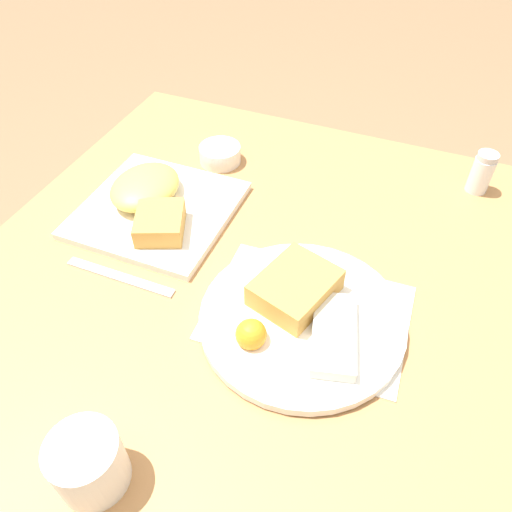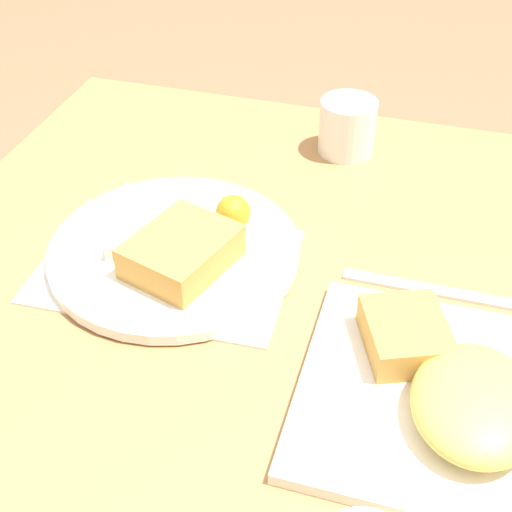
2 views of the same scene
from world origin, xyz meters
TOP-DOWN VIEW (x-y plane):
  - ground_plane at (0.00, 0.00)m, footprint 8.00×8.00m
  - dining_table at (0.00, 0.00)m, footprint 0.96×0.88m
  - menu_card at (0.04, 0.12)m, footprint 0.22×0.30m
  - plate_square_near at (-0.08, -0.21)m, footprint 0.26×0.26m
  - plate_oval_far at (0.06, 0.12)m, footprint 0.30×0.30m
  - sauce_ramekin at (-0.27, -0.17)m, footprint 0.08×0.08m
  - salt_shaker at (-0.37, 0.33)m, footprint 0.04×0.04m
  - butter_knife at (0.08, -0.18)m, footprint 0.02×0.19m
  - coffee_mug at (0.36, -0.03)m, footprint 0.08×0.08m

SIDE VIEW (x-z plane):
  - ground_plane at x=0.00m, z-range 0.00..0.00m
  - dining_table at x=0.00m, z-range 0.28..1.02m
  - menu_card at x=0.04m, z-range 0.74..0.74m
  - butter_knife at x=0.08m, z-range 0.74..0.74m
  - sauce_ramekin at x=-0.27m, z-range 0.74..0.77m
  - plate_oval_far at x=0.06m, z-range 0.73..0.78m
  - plate_square_near at x=-0.08m, z-range 0.73..0.79m
  - salt_shaker at x=-0.37m, z-range 0.73..0.81m
  - coffee_mug at x=0.36m, z-range 0.74..0.82m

